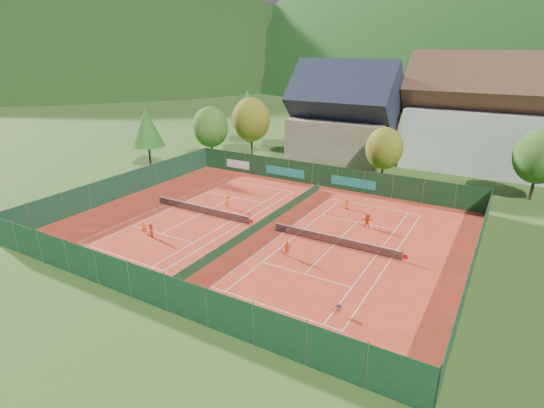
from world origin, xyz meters
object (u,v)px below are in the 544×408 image
at_px(hotel_block_a, 479,120).
at_px(player_left_near, 144,228).
at_px(player_left_far, 228,201).
at_px(player_right_near, 287,249).
at_px(player_right_far_a, 347,204).
at_px(player_right_far_b, 367,221).
at_px(ball_hopper, 339,307).
at_px(player_left_mid, 151,231).
at_px(chalet, 344,120).

relative_size(hotel_block_a, player_left_near, 15.85).
distance_m(player_left_far, player_right_near, 13.94).
relative_size(player_right_far_a, player_right_far_b, 0.87).
xyz_separation_m(player_left_far, player_right_far_b, (15.92, 2.55, -0.02)).
distance_m(ball_hopper, player_left_near, 22.17).
distance_m(hotel_block_a, player_left_mid, 50.29).
relative_size(chalet, ball_hopper, 20.25).
bearing_deg(player_left_near, chalet, 40.41).
relative_size(player_right_near, player_right_far_b, 1.03).
distance_m(hotel_block_a, player_right_near, 42.29).
relative_size(chalet, player_right_far_a, 12.58).
bearing_deg(player_left_far, player_right_far_a, -117.57).
bearing_deg(hotel_block_a, ball_hopper, -94.30).
xyz_separation_m(chalet, hotel_block_a, (19.00, 6.00, 0.76)).
relative_size(player_left_near, player_right_far_b, 0.92).
distance_m(chalet, hotel_block_a, 19.94).
height_order(chalet, player_right_far_a, chalet).
bearing_deg(player_left_near, player_right_far_a, 8.45).
bearing_deg(player_right_far_a, player_left_mid, 26.58).
distance_m(ball_hopper, player_right_far_a, 21.01).
xyz_separation_m(player_left_near, player_left_mid, (1.22, -0.32, 0.07)).
relative_size(player_left_mid, player_right_far_b, 1.01).
distance_m(player_left_mid, player_left_far, 10.75).
bearing_deg(player_right_far_a, player_right_far_b, 108.59).
height_order(ball_hopper, player_left_mid, player_left_mid).
xyz_separation_m(chalet, player_right_far_a, (8.60, -20.40, -5.98)).
height_order(player_left_mid, player_right_far_a, player_left_mid).
height_order(ball_hopper, player_right_far_a, player_right_far_a).
bearing_deg(hotel_block_a, player_left_far, -124.42).
height_order(player_left_near, player_right_far_a, player_left_near).
xyz_separation_m(chalet, player_right_far_b, (12.34, -24.40, -5.88)).
bearing_deg(player_right_far_a, player_left_near, 23.65).
xyz_separation_m(player_left_near, player_right_far_a, (15.04, 16.84, -0.04)).
bearing_deg(hotel_block_a, chalet, -162.47).
bearing_deg(player_left_near, player_right_near, -28.65).
distance_m(chalet, ball_hopper, 43.55).
bearing_deg(player_right_near, player_left_far, 96.42).
distance_m(hotel_block_a, player_right_far_a, 29.17).
distance_m(hotel_block_a, player_right_far_b, 31.82).
bearing_deg(player_right_near, chalet, 52.01).
bearing_deg(chalet, player_left_near, -99.81).
distance_m(chalet, player_left_mid, 38.38).
xyz_separation_m(ball_hopper, player_left_mid, (-20.75, 2.67, 0.19)).
xyz_separation_m(player_left_far, player_right_near, (11.81, -7.41, 0.00)).
height_order(player_left_mid, player_right_near, player_right_near).
xyz_separation_m(ball_hopper, player_left_near, (-21.97, 3.00, 0.13)).
height_order(hotel_block_a, player_left_far, hotel_block_a).
relative_size(player_left_near, player_left_mid, 0.91).
bearing_deg(hotel_block_a, player_left_near, -120.47).
height_order(ball_hopper, player_left_far, player_left_far).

